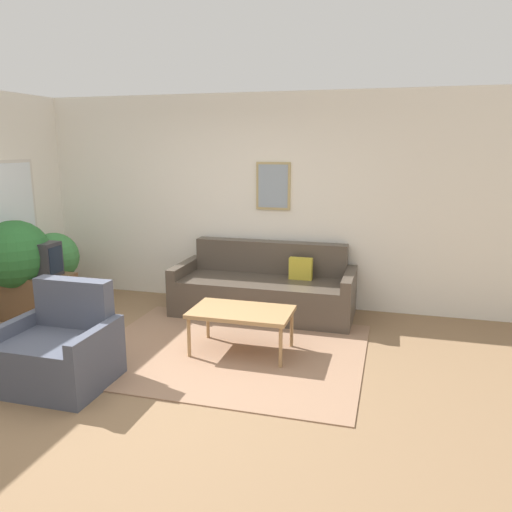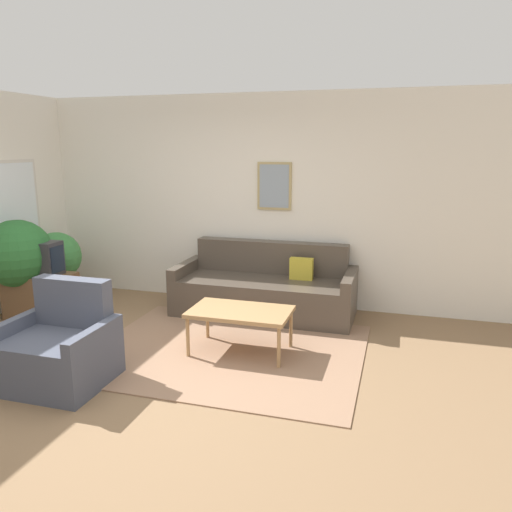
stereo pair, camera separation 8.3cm
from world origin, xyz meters
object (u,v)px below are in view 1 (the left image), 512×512
at_px(armchair, 59,351).
at_px(tv, 36,259).
at_px(potted_plant_tall, 16,257).
at_px(couch, 265,290).
at_px(coffee_table, 241,314).

bearing_deg(armchair, tv, 141.08).
bearing_deg(tv, potted_plant_tall, -162.35).
relative_size(tv, armchair, 0.62).
distance_m(couch, tv, 2.76).
xyz_separation_m(coffee_table, armchair, (-1.34, -1.05, -0.12)).
height_order(couch, coffee_table, couch).
height_order(coffee_table, tv, tv).
bearing_deg(armchair, potted_plant_tall, 147.01).
xyz_separation_m(couch, coffee_table, (0.08, -1.25, 0.11)).
distance_m(tv, potted_plant_tall, 0.23).
bearing_deg(tv, coffee_table, -6.97).
bearing_deg(coffee_table, potted_plant_tall, 174.94).
xyz_separation_m(armchair, potted_plant_tall, (-1.52, 1.31, 0.48)).
relative_size(couch, coffee_table, 2.19).
bearing_deg(tv, couch, 19.92).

